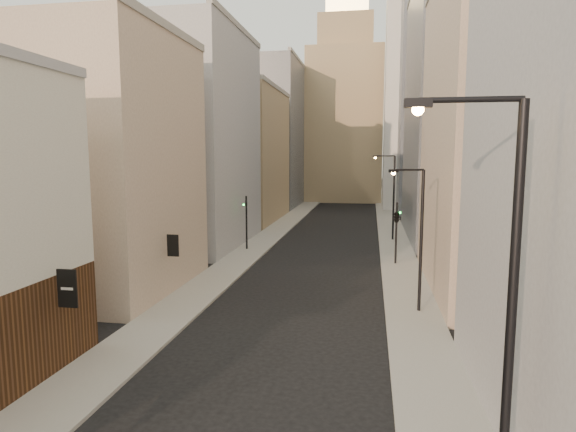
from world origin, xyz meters
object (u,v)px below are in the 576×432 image
object	(u,v)px
streetlamp_near	(501,290)
traffic_light_left	(246,211)
white_tower	(411,92)
streetlamp_mid	(418,232)
clock_tower	(345,108)
traffic_light_right	(397,216)
streetlamp_far	(392,192)

from	to	relation	value
streetlamp_near	traffic_light_left	world-z (taller)	streetlamp_near
white_tower	streetlamp_mid	xyz separation A→B (m)	(-3.35, -53.75, -14.07)
traffic_light_left	streetlamp_mid	bearing A→B (deg)	116.31
white_tower	streetlamp_mid	size ratio (longest dim) A/B	5.22
clock_tower	streetlamp_mid	bearing A→B (deg)	-83.56
white_tower	traffic_light_right	xyz separation A→B (m)	(-3.87, -41.96, -14.65)
clock_tower	streetlamp_near	distance (m)	84.32
white_tower	streetlamp_far	world-z (taller)	white_tower
streetlamp_mid	streetlamp_far	size ratio (longest dim) A/B	0.92
traffic_light_left	streetlamp_near	bearing A→B (deg)	99.43
streetlamp_near	traffic_light_right	distance (m)	27.20
streetlamp_mid	traffic_light_left	bearing A→B (deg)	107.11
streetlamp_mid	traffic_light_right	world-z (taller)	streetlamp_mid
clock_tower	traffic_light_right	size ratio (longest dim) A/B	8.98
streetlamp_far	traffic_light_right	world-z (taller)	streetlamp_far
clock_tower	traffic_light_left	distance (m)	54.35
white_tower	streetlamp_near	xyz separation A→B (m)	(-3.01, -69.09, -12.94)
streetlamp_near	traffic_light_left	size ratio (longest dim) A/B	1.98
streetlamp_mid	traffic_light_left	size ratio (longest dim) A/B	1.59
clock_tower	white_tower	bearing A→B (deg)	-51.84
streetlamp_near	streetlamp_mid	bearing A→B (deg)	90.53
streetlamp_near	traffic_light_right	xyz separation A→B (m)	(-0.85, 27.13, -1.71)
clock_tower	white_tower	size ratio (longest dim) A/B	1.08
streetlamp_near	traffic_light_right	size ratio (longest dim) A/B	1.98
traffic_light_left	traffic_light_right	world-z (taller)	same
traffic_light_right	traffic_light_left	bearing A→B (deg)	-1.22
streetlamp_near	streetlamp_far	bearing A→B (deg)	90.49
traffic_light_left	streetlamp_far	bearing A→B (deg)	-165.87
streetlamp_far	traffic_light_right	bearing A→B (deg)	-93.34
clock_tower	streetlamp_far	distance (m)	47.17
traffic_light_left	traffic_light_right	distance (m)	13.68
clock_tower	traffic_light_right	world-z (taller)	clock_tower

